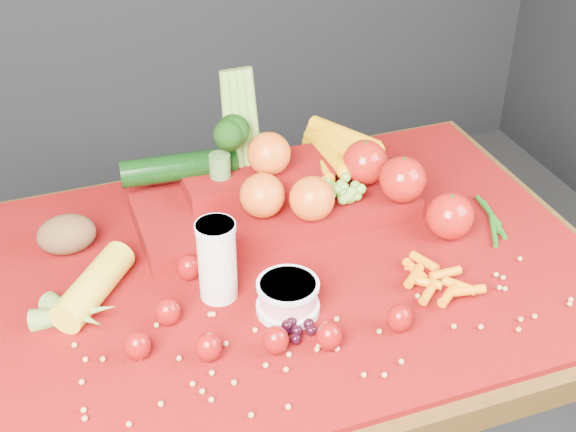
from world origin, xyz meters
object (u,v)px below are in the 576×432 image
object	(u,v)px
milk_glass	(217,258)
yogurt_bowl	(288,296)
table	(292,309)
produce_mound	(291,186)

from	to	relation	value
milk_glass	yogurt_bowl	distance (m)	0.13
table	milk_glass	xyz separation A→B (m)	(-0.14, -0.04, 0.18)
milk_glass	table	bearing A→B (deg)	15.29
table	yogurt_bowl	xyz separation A→B (m)	(-0.05, -0.12, 0.14)
produce_mound	table	bearing A→B (deg)	-109.48
produce_mound	milk_glass	bearing A→B (deg)	-136.39
table	milk_glass	world-z (taller)	milk_glass
yogurt_bowl	produce_mound	world-z (taller)	produce_mound
milk_glass	produce_mound	world-z (taller)	produce_mound
milk_glass	yogurt_bowl	size ratio (longest dim) A/B	1.38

